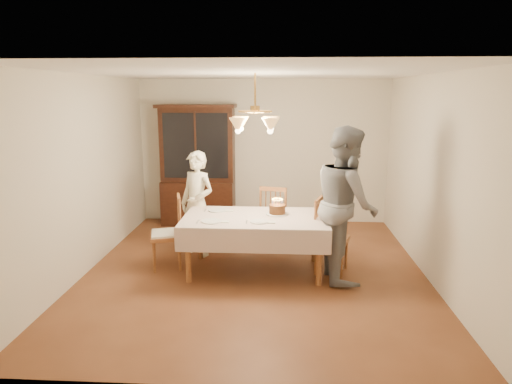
# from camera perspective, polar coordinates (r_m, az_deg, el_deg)

# --- Properties ---
(ground) EXTENTS (5.00, 5.00, 0.00)m
(ground) POSITION_cam_1_polar(r_m,az_deg,el_deg) (6.26, -0.11, -9.82)
(ground) COLOR #5A2E19
(ground) RESTS_ON ground
(room_shell) EXTENTS (5.00, 5.00, 5.00)m
(room_shell) POSITION_cam_1_polar(r_m,az_deg,el_deg) (5.85, -0.12, 4.67)
(room_shell) COLOR white
(room_shell) RESTS_ON ground
(dining_table) EXTENTS (1.90, 1.10, 0.76)m
(dining_table) POSITION_cam_1_polar(r_m,az_deg,el_deg) (6.04, -0.11, -3.81)
(dining_table) COLOR brown
(dining_table) RESTS_ON ground
(china_hutch) EXTENTS (1.38, 0.54, 2.16)m
(china_hutch) POSITION_cam_1_polar(r_m,az_deg,el_deg) (8.29, -7.26, 3.07)
(china_hutch) COLOR black
(china_hutch) RESTS_ON ground
(chair_far_side) EXTENTS (0.52, 0.50, 1.00)m
(chair_far_side) POSITION_cam_1_polar(r_m,az_deg,el_deg) (7.01, 2.44, -3.56)
(chair_far_side) COLOR brown
(chair_far_side) RESTS_ON ground
(chair_left_end) EXTENTS (0.52, 0.54, 1.00)m
(chair_left_end) POSITION_cam_1_polar(r_m,az_deg,el_deg) (6.37, -11.10, -5.33)
(chair_left_end) COLOR brown
(chair_left_end) RESTS_ON ground
(chair_right_end) EXTENTS (0.53, 0.54, 1.00)m
(chair_right_end) POSITION_cam_1_polar(r_m,az_deg,el_deg) (6.18, 9.34, -5.93)
(chair_right_end) COLOR brown
(chair_right_end) RESTS_ON ground
(elderly_woman) EXTENTS (0.67, 0.60, 1.54)m
(elderly_woman) POSITION_cam_1_polar(r_m,az_deg,el_deg) (6.71, -7.36, -1.48)
(elderly_woman) COLOR white
(elderly_woman) RESTS_ON ground
(adult_in_grey) EXTENTS (0.85, 1.03, 1.97)m
(adult_in_grey) POSITION_cam_1_polar(r_m,az_deg,el_deg) (5.89, 11.18, -1.43)
(adult_in_grey) COLOR slate
(adult_in_grey) RESTS_ON ground
(birthday_cake) EXTENTS (0.30, 0.30, 0.22)m
(birthday_cake) POSITION_cam_1_polar(r_m,az_deg,el_deg) (6.13, 2.67, -2.24)
(birthday_cake) COLOR white
(birthday_cake) RESTS_ON dining_table
(place_setting_near_left) EXTENTS (0.40, 0.26, 0.02)m
(place_setting_near_left) POSITION_cam_1_polar(r_m,az_deg,el_deg) (5.81, -5.45, -3.67)
(place_setting_near_left) COLOR white
(place_setting_near_left) RESTS_ON dining_table
(place_setting_near_right) EXTENTS (0.37, 0.23, 0.02)m
(place_setting_near_right) POSITION_cam_1_polar(r_m,az_deg,el_deg) (5.77, 0.53, -3.74)
(place_setting_near_right) COLOR white
(place_setting_near_right) RESTS_ON dining_table
(place_setting_far_left) EXTENTS (0.40, 0.25, 0.02)m
(place_setting_far_left) POSITION_cam_1_polar(r_m,az_deg,el_deg) (6.34, -4.74, -2.29)
(place_setting_far_left) COLOR white
(place_setting_far_left) RESTS_ON dining_table
(chandelier) EXTENTS (0.62, 0.62, 0.73)m
(chandelier) POSITION_cam_1_polar(r_m,az_deg,el_deg) (5.81, -0.12, 8.53)
(chandelier) COLOR #BF8C3F
(chandelier) RESTS_ON ground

